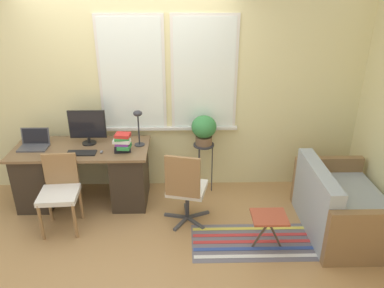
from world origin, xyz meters
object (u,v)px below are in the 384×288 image
object	(u,v)px
plant_stand	(204,150)
mouse	(101,152)
desk_lamp	(138,120)
potted_plant	(204,129)
book_stack	(123,143)
laptop	(34,144)
keyboard	(81,153)
folding_stool	(269,219)
desk_chair_wooden	(60,190)
office_chair_swivel	(186,188)
couch_loveseat	(341,208)
monitor	(87,126)

from	to	relation	value
plant_stand	mouse	bearing A→B (deg)	-163.84
desk_lamp	potted_plant	bearing A→B (deg)	9.81
potted_plant	book_stack	bearing A→B (deg)	-161.76
laptop	keyboard	size ratio (longest dim) A/B	1.00
plant_stand	folding_stool	xyz separation A→B (m)	(0.62, -1.15, -0.25)
laptop	book_stack	bearing A→B (deg)	-7.40
laptop	potted_plant	world-z (taller)	potted_plant
keyboard	potted_plant	bearing A→B (deg)	14.26
desk_lamp	folding_stool	size ratio (longest dim) A/B	1.12
desk_chair_wooden	office_chair_swivel	world-z (taller)	office_chair_swivel
laptop	office_chair_swivel	distance (m)	1.91
desk_lamp	couch_loveseat	distance (m)	2.51
keyboard	desk_lamp	distance (m)	0.75
desk_lamp	keyboard	bearing A→B (deg)	-160.55
couch_loveseat	plant_stand	xyz separation A→B (m)	(-1.48, 0.86, 0.32)
mouse	book_stack	xyz separation A→B (m)	(0.25, 0.03, 0.10)
monitor	desk_chair_wooden	world-z (taller)	monitor
monitor	potted_plant	size ratio (longest dim) A/B	1.18
folding_stool	office_chair_swivel	bearing A→B (deg)	152.02
mouse	desk_lamp	distance (m)	0.56
plant_stand	desk_lamp	bearing A→B (deg)	-170.19
plant_stand	couch_loveseat	bearing A→B (deg)	-30.09
laptop	mouse	size ratio (longest dim) A/B	5.83
desk_lamp	plant_stand	world-z (taller)	desk_lamp
keyboard	folding_stool	distance (m)	2.23
desk_lamp	plant_stand	size ratio (longest dim) A/B	0.65
desk_lamp	folding_stool	xyz separation A→B (m)	(1.41, -1.01, -0.71)
laptop	mouse	xyz separation A→B (m)	(0.83, -0.17, -0.03)
mouse	keyboard	bearing A→B (deg)	-176.29
laptop	plant_stand	bearing A→B (deg)	4.93
monitor	potted_plant	world-z (taller)	monitor
laptop	book_stack	size ratio (longest dim) A/B	1.50
laptop	mouse	bearing A→B (deg)	-11.84
keyboard	laptop	bearing A→B (deg)	162.61
desk_chair_wooden	folding_stool	distance (m)	2.28
office_chair_swivel	plant_stand	size ratio (longest dim) A/B	1.34
desk_chair_wooden	potted_plant	size ratio (longest dim) A/B	2.24
book_stack	couch_loveseat	xyz separation A→B (m)	(2.44, -0.54, -0.58)
keyboard	mouse	bearing A→B (deg)	3.71
laptop	book_stack	xyz separation A→B (m)	(1.08, -0.14, 0.06)
book_stack	couch_loveseat	bearing A→B (deg)	-12.48
desk_chair_wooden	folding_stool	world-z (taller)	desk_chair_wooden
laptop	plant_stand	xyz separation A→B (m)	(2.04, 0.18, -0.19)
monitor	plant_stand	size ratio (longest dim) A/B	0.65
desk_lamp	plant_stand	xyz separation A→B (m)	(0.79, 0.14, -0.46)
keyboard	desk_lamp	xyz separation A→B (m)	(0.65, 0.23, 0.31)
desk_chair_wooden	plant_stand	world-z (taller)	desk_chair_wooden
keyboard	office_chair_swivel	bearing A→B (deg)	-15.36
desk_lamp	mouse	bearing A→B (deg)	-153.01
book_stack	office_chair_swivel	distance (m)	0.91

